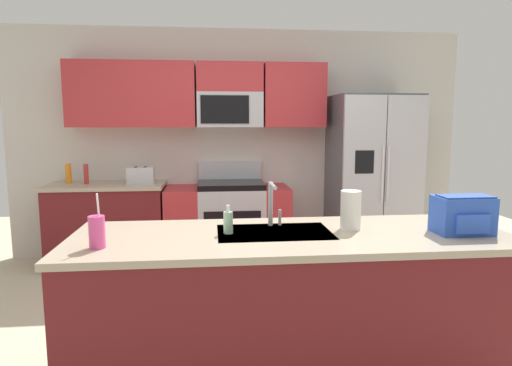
# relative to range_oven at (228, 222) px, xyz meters

# --- Properties ---
(ground_plane) EXTENTS (9.00, 9.00, 0.00)m
(ground_plane) POSITION_rel_range_oven_xyz_m (0.15, -1.80, -0.44)
(ground_plane) COLOR beige
(ground_plane) RESTS_ON ground
(kitchen_wall_unit) EXTENTS (5.20, 0.43, 2.60)m
(kitchen_wall_unit) POSITION_rel_range_oven_xyz_m (0.01, 0.28, 1.03)
(kitchen_wall_unit) COLOR beige
(kitchen_wall_unit) RESTS_ON ground
(back_counter) EXTENTS (1.23, 0.63, 0.90)m
(back_counter) POSITION_rel_range_oven_xyz_m (-1.30, -0.00, 0.01)
(back_counter) COLOR maroon
(back_counter) RESTS_ON ground
(range_oven) EXTENTS (1.36, 0.61, 1.10)m
(range_oven) POSITION_rel_range_oven_xyz_m (0.00, 0.00, 0.00)
(range_oven) COLOR #B7BABF
(range_oven) RESTS_ON ground
(refrigerator) EXTENTS (0.90, 0.76, 1.85)m
(refrigerator) POSITION_rel_range_oven_xyz_m (1.62, -0.07, 0.48)
(refrigerator) COLOR #4C4F54
(refrigerator) RESTS_ON ground
(island_counter) EXTENTS (2.59, 0.88, 0.90)m
(island_counter) POSITION_rel_range_oven_xyz_m (0.29, -2.32, 0.01)
(island_counter) COLOR maroon
(island_counter) RESTS_ON ground
(toaster) EXTENTS (0.28, 0.16, 0.18)m
(toaster) POSITION_rel_range_oven_xyz_m (-0.93, -0.05, 0.55)
(toaster) COLOR #B7BABF
(toaster) RESTS_ON back_counter
(pepper_mill) EXTENTS (0.05, 0.05, 0.21)m
(pepper_mill) POSITION_rel_range_oven_xyz_m (-1.51, -0.00, 0.56)
(pepper_mill) COLOR #B2332D
(pepper_mill) RESTS_ON back_counter
(bottle_orange) EXTENTS (0.06, 0.06, 0.21)m
(bottle_orange) POSITION_rel_range_oven_xyz_m (-1.70, 0.05, 0.56)
(bottle_orange) COLOR orange
(bottle_orange) RESTS_ON back_counter
(sink_faucet) EXTENTS (0.08, 0.21, 0.28)m
(sink_faucet) POSITION_rel_range_oven_xyz_m (0.20, -2.13, 0.62)
(sink_faucet) COLOR #B7BABF
(sink_faucet) RESTS_ON island_counter
(drink_cup_pink) EXTENTS (0.08, 0.08, 0.29)m
(drink_cup_pink) POSITION_rel_range_oven_xyz_m (-0.77, -2.51, 0.54)
(drink_cup_pink) COLOR #EA4C93
(drink_cup_pink) RESTS_ON island_counter
(soap_dispenser) EXTENTS (0.06, 0.06, 0.17)m
(soap_dispenser) POSITION_rel_range_oven_xyz_m (-0.08, -2.27, 0.53)
(soap_dispenser) COLOR #A5D8B2
(soap_dispenser) RESTS_ON island_counter
(paper_towel_roll) EXTENTS (0.12, 0.12, 0.24)m
(paper_towel_roll) POSITION_rel_range_oven_xyz_m (0.67, -2.25, 0.58)
(paper_towel_roll) COLOR white
(paper_towel_roll) RESTS_ON island_counter
(backpack) EXTENTS (0.32, 0.22, 0.23)m
(backpack) POSITION_rel_range_oven_xyz_m (1.30, -2.42, 0.57)
(backpack) COLOR blue
(backpack) RESTS_ON island_counter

